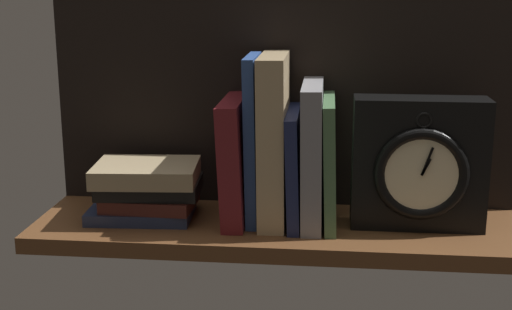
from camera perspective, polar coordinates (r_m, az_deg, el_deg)
ground_plane at (r=110.71cm, az=1.81°, el=-6.07°), size 75.91×22.11×2.50cm
back_panel at (r=115.80cm, az=2.27°, el=5.03°), size 75.91×1.20×37.31cm
book_maroon_dawkins at (r=109.63cm, az=-1.66°, el=-0.38°), size 4.15×16.43×19.15cm
book_blue_modern at (r=108.51cm, az=-0.20°, el=1.30°), size 2.19×12.41×25.75cm
book_tan_shortstories at (r=108.21cm, az=1.46°, el=1.29°), size 4.37×15.41×25.90cm
book_navy_bierce at (r=109.03cm, az=3.14°, el=-0.92°), size 2.47×16.27×17.44cm
book_gray_chess at (r=108.41cm, az=4.60°, el=0.12°), size 3.42×16.65×21.66cm
book_green_romantic at (r=108.67cm, az=6.01°, el=-0.50°), size 2.42×16.36×19.37cm
framed_clock at (r=108.16cm, az=13.07°, el=-0.76°), size 19.87×7.69×19.87cm
book_stack_side at (r=112.11cm, az=-8.86°, el=-2.82°), size 17.78×13.41×8.86cm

